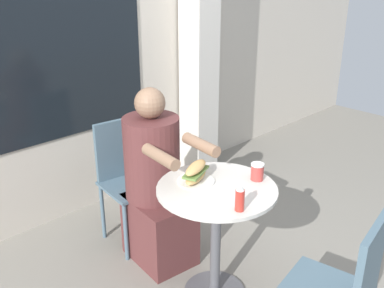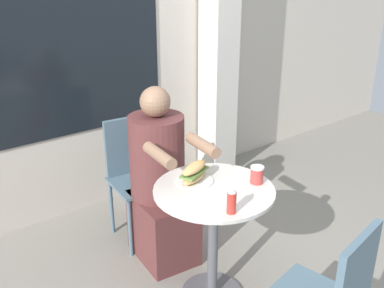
% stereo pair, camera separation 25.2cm
% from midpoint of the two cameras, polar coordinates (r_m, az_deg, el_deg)
% --- Properties ---
extents(storefront_wall, '(8.00, 0.09, 2.80)m').
position_cam_midpoint_polar(storefront_wall, '(3.43, -17.75, 13.27)').
color(storefront_wall, beige).
rests_on(storefront_wall, ground_plane).
extents(lattice_pillar, '(0.25, 0.25, 2.40)m').
position_cam_midpoint_polar(lattice_pillar, '(3.97, -0.93, 12.49)').
color(lattice_pillar, beige).
rests_on(lattice_pillar, ground_plane).
extents(cafe_table, '(0.67, 0.67, 0.72)m').
position_cam_midpoint_polar(cafe_table, '(2.57, 0.25, -9.49)').
color(cafe_table, beige).
rests_on(cafe_table, ground_plane).
extents(diner_chair, '(0.42, 0.42, 0.87)m').
position_cam_midpoint_polar(diner_chair, '(3.18, -10.70, -3.36)').
color(diner_chair, slate).
rests_on(diner_chair, ground_plane).
extents(seated_diner, '(0.41, 0.66, 1.18)m').
position_cam_midpoint_polar(seated_diner, '(2.92, -7.08, -5.83)').
color(seated_diner, brown).
rests_on(seated_diner, ground_plane).
extents(empty_chair_across, '(0.44, 0.44, 0.87)m').
position_cam_midpoint_polar(empty_chair_across, '(2.19, 15.77, -17.05)').
color(empty_chair_across, slate).
rests_on(empty_chair_across, ground_plane).
extents(sandwich_on_plate, '(0.23, 0.21, 0.11)m').
position_cam_midpoint_polar(sandwich_on_plate, '(2.51, -2.39, -3.85)').
color(sandwich_on_plate, white).
rests_on(sandwich_on_plate, cafe_table).
extents(drink_cup, '(0.08, 0.08, 0.10)m').
position_cam_midpoint_polar(drink_cup, '(2.54, 5.50, -3.57)').
color(drink_cup, '#B73D38').
rests_on(drink_cup, cafe_table).
extents(condiment_bottle, '(0.05, 0.05, 0.15)m').
position_cam_midpoint_polar(condiment_bottle, '(2.23, 2.88, -6.94)').
color(condiment_bottle, red).
rests_on(condiment_bottle, cafe_table).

